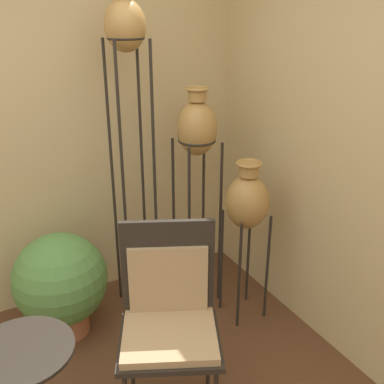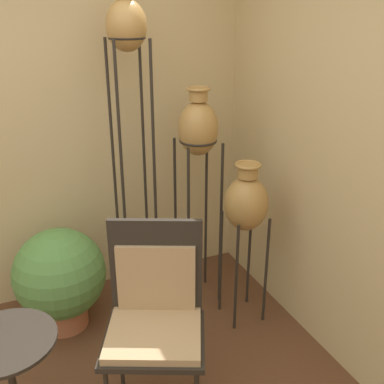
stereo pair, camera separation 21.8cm
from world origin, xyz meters
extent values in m
cube|color=#D1B784|center=(0.00, 1.73, 1.35)|extent=(7.40, 0.06, 2.70)
cylinder|color=#28231E|center=(0.65, 1.24, 0.95)|extent=(0.02, 0.02, 1.90)
cylinder|color=#28231E|center=(0.87, 1.24, 0.95)|extent=(0.02, 0.02, 1.90)
cylinder|color=#28231E|center=(0.65, 1.46, 0.95)|extent=(0.02, 0.02, 1.90)
cylinder|color=#28231E|center=(0.87, 1.46, 0.95)|extent=(0.02, 0.02, 1.90)
torus|color=#28231E|center=(0.76, 1.35, 1.90)|extent=(0.23, 0.23, 0.02)
ellipsoid|color=#B28447|center=(0.76, 1.35, 1.97)|extent=(0.25, 0.25, 0.31)
cylinder|color=#28231E|center=(1.05, 1.10, 0.62)|extent=(0.02, 0.02, 1.24)
cylinder|color=#28231E|center=(1.30, 1.10, 0.62)|extent=(0.02, 0.02, 1.24)
cylinder|color=#28231E|center=(1.05, 1.35, 0.62)|extent=(0.02, 0.02, 1.24)
cylinder|color=#28231E|center=(1.30, 1.35, 0.62)|extent=(0.02, 0.02, 1.24)
torus|color=#28231E|center=(1.18, 1.22, 1.24)|extent=(0.26, 0.26, 0.02)
ellipsoid|color=#B28447|center=(1.18, 1.22, 1.32)|extent=(0.27, 0.27, 0.37)
cylinder|color=#B28447|center=(1.18, 1.22, 1.54)|extent=(0.12, 0.12, 0.08)
torus|color=#B28447|center=(1.18, 1.22, 1.58)|extent=(0.16, 0.16, 0.02)
cylinder|color=#28231E|center=(1.25, 0.76, 0.40)|extent=(0.02, 0.02, 0.80)
cylinder|color=#28231E|center=(1.48, 0.76, 0.40)|extent=(0.02, 0.02, 0.80)
cylinder|color=#28231E|center=(1.25, 0.99, 0.40)|extent=(0.02, 0.02, 0.80)
cylinder|color=#28231E|center=(1.48, 0.99, 0.40)|extent=(0.02, 0.02, 0.80)
torus|color=#28231E|center=(1.37, 0.87, 0.80)|extent=(0.24, 0.24, 0.02)
ellipsoid|color=#B28447|center=(1.37, 0.87, 0.88)|extent=(0.29, 0.29, 0.37)
cylinder|color=#B28447|center=(1.37, 0.87, 1.11)|extent=(0.13, 0.13, 0.08)
torus|color=#B28447|center=(1.37, 0.87, 1.15)|extent=(0.17, 0.17, 0.02)
cylinder|color=#28231E|center=(0.40, 0.55, 0.25)|extent=(0.02, 0.02, 0.50)
cylinder|color=#28231E|center=(0.80, 0.38, 0.25)|extent=(0.02, 0.02, 0.50)
cube|color=#28231E|center=(0.52, 0.29, 0.51)|extent=(0.65, 0.61, 0.03)
cube|color=tan|center=(0.52, 0.29, 0.55)|extent=(0.59, 0.56, 0.04)
cube|color=#28231E|center=(0.61, 0.48, 0.81)|extent=(0.45, 0.23, 0.56)
cube|color=tan|center=(0.60, 0.46, 0.75)|extent=(0.38, 0.19, 0.39)
cylinder|color=#28231E|center=(-0.16, 0.37, 0.67)|extent=(0.47, 0.47, 0.02)
cylinder|color=#B26647|center=(0.18, 1.26, 0.09)|extent=(0.31, 0.31, 0.18)
torus|color=#B26647|center=(0.18, 1.26, 0.18)|extent=(0.34, 0.34, 0.02)
sphere|color=#568E47|center=(0.18, 1.26, 0.41)|extent=(0.62, 0.62, 0.62)
camera|label=1|loc=(-0.22, -1.36, 2.07)|focal=42.00mm
camera|label=2|loc=(-0.02, -1.45, 2.07)|focal=42.00mm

